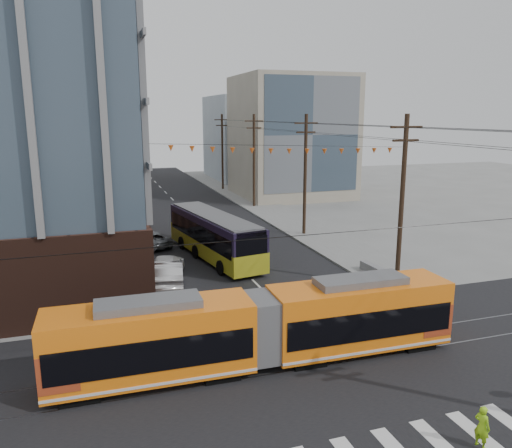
{
  "coord_description": "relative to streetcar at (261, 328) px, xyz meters",
  "views": [
    {
      "loc": [
        -9.82,
        -15.39,
        10.95
      ],
      "look_at": [
        -0.84,
        11.86,
        4.63
      ],
      "focal_mm": 35.0,
      "sensor_mm": 36.0,
      "label": 1
    }
  ],
  "objects": [
    {
      "name": "parked_car_silver",
      "position": [
        -2.29,
        11.95,
        -0.91
      ],
      "size": [
        2.48,
        5.24,
        1.66
      ],
      "primitive_type": "imported",
      "rotation": [
        0.0,
        0.0,
        2.99
      ],
      "color": "beige",
      "rests_on": "ground"
    },
    {
      "name": "parked_car_grey",
      "position": [
        -2.41,
        22.16,
        -1.08
      ],
      "size": [
        3.74,
        5.26,
        1.33
      ],
      "primitive_type": "imported",
      "rotation": [
        0.0,
        0.0,
        3.5
      ],
      "color": "#4F5257",
      "rests_on": "ground"
    },
    {
      "name": "city_bus",
      "position": [
        2.04,
        17.3,
        0.03
      ],
      "size": [
        4.86,
        12.84,
        3.56
      ],
      "primitive_type": null,
      "rotation": [
        0.0,
        0.0,
        0.17
      ],
      "color": "#1E1530",
      "rests_on": "ground"
    },
    {
      "name": "parked_car_white",
      "position": [
        -2.2,
        13.82,
        -1.0
      ],
      "size": [
        3.48,
        5.53,
        1.49
      ],
      "primitive_type": "imported",
      "rotation": [
        0.0,
        0.0,
        2.85
      ],
      "color": "#BABABA",
      "rests_on": "ground"
    },
    {
      "name": "bg_bldg_nw_near",
      "position": [
        -13.79,
        48.05,
        7.25
      ],
      "size": [
        18.0,
        16.0,
        18.0
      ],
      "primitive_type": "cube",
      "color": "#8C99A5",
      "rests_on": "ground"
    },
    {
      "name": "pedestrian",
      "position": [
        5.19,
        -7.65,
        -0.99
      ],
      "size": [
        0.5,
        0.63,
        1.52
      ],
      "primitive_type": "imported",
      "rotation": [
        0.0,
        0.0,
        1.84
      ],
      "color": "#9BE01A",
      "rests_on": "ground"
    },
    {
      "name": "bg_bldg_ne_near",
      "position": [
        19.21,
        44.05,
        6.25
      ],
      "size": [
        14.0,
        14.0,
        16.0
      ],
      "primitive_type": "cube",
      "color": "gray",
      "rests_on": "ground"
    },
    {
      "name": "jersey_barrier",
      "position": [
        11.51,
        8.98,
        -1.37
      ],
      "size": [
        1.0,
        3.75,
        0.74
      ],
      "primitive_type": "cube",
      "rotation": [
        0.0,
        0.0,
        0.04
      ],
      "color": "gray",
      "rests_on": "ground"
    },
    {
      "name": "ground",
      "position": [
        3.21,
        -3.95,
        -1.75
      ],
      "size": [
        160.0,
        160.0,
        0.0
      ],
      "primitive_type": "plane",
      "color": "slate"
    },
    {
      "name": "bg_bldg_nw_far",
      "position": [
        -10.79,
        68.05,
        8.25
      ],
      "size": [
        16.0,
        18.0,
        20.0
      ],
      "primitive_type": "cube",
      "color": "gray",
      "rests_on": "ground"
    },
    {
      "name": "streetcar",
      "position": [
        0.0,
        0.0,
        0.0
      ],
      "size": [
        18.15,
        2.86,
        3.49
      ],
      "primitive_type": null,
      "rotation": [
        0.0,
        0.0,
        -0.02
      ],
      "color": "orange",
      "rests_on": "ground"
    },
    {
      "name": "bg_bldg_ne_far",
      "position": [
        21.21,
        64.05,
        5.25
      ],
      "size": [
        16.0,
        16.0,
        14.0
      ],
      "primitive_type": "cube",
      "color": "#8C99A5",
      "rests_on": "ground"
    },
    {
      "name": "utility_pole_far",
      "position": [
        11.71,
        52.05,
        3.75
      ],
      "size": [
        0.3,
        0.3,
        11.0
      ],
      "primitive_type": "cylinder",
      "color": "black",
      "rests_on": "ground"
    }
  ]
}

